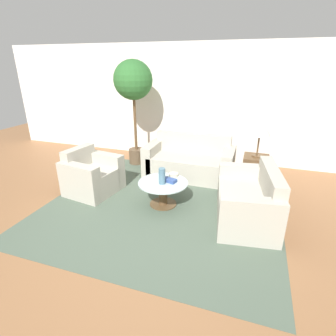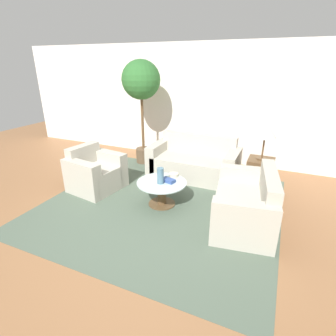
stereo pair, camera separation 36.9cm
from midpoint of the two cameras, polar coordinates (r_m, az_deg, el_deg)
ground_plane at (r=3.94m, az=-3.41°, el=-11.44°), size 14.00×14.00×0.00m
wall_back at (r=6.17m, az=9.38°, el=13.56°), size 10.00×0.06×2.60m
rug at (r=4.35m, az=1.11°, el=-7.86°), size 3.65×3.49×0.01m
sofa_main at (r=5.34m, az=7.73°, el=1.03°), size 1.74×0.84×0.82m
armchair at (r=4.91m, az=-13.66°, el=-1.25°), size 0.89×0.96×0.79m
loveseat at (r=3.98m, az=19.67°, el=-7.74°), size 0.98×1.47×0.80m
coffee_table at (r=4.23m, az=1.13°, el=-4.84°), size 0.80×0.80×0.40m
side_table at (r=5.11m, az=21.27°, el=-1.26°), size 0.45×0.45×0.57m
table_lamp at (r=4.87m, az=22.57°, el=7.53°), size 0.37×0.37×0.67m
potted_plant at (r=5.79m, az=-3.96°, el=17.44°), size 0.82×0.82×2.25m
vase at (r=4.08m, az=0.92°, el=-1.74°), size 0.10×0.10×0.26m
bowl at (r=4.36m, az=3.63°, el=-1.58°), size 0.16×0.16×0.06m
book_stack at (r=4.17m, az=2.60°, el=-2.75°), size 0.24×0.17×0.05m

